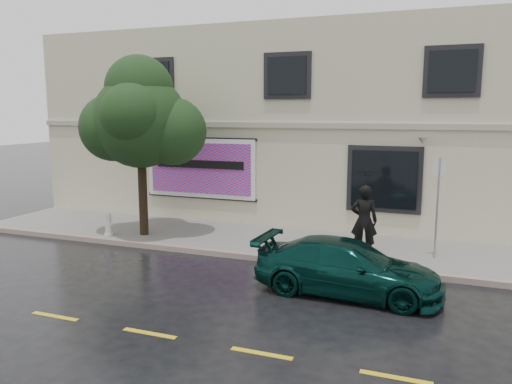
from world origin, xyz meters
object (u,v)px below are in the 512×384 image
(car, at_px, (347,267))
(street_tree, at_px, (140,121))
(pedestrian, at_px, (364,221))
(fire_hydrant, at_px, (108,224))

(car, xyz_separation_m, street_tree, (-6.99, 2.56, 3.14))
(pedestrian, bearing_deg, street_tree, -6.57)
(car, distance_m, street_tree, 8.08)
(street_tree, height_order, fire_hydrant, street_tree)
(street_tree, bearing_deg, fire_hydrant, -154.86)
(car, distance_m, fire_hydrant, 8.27)
(pedestrian, height_order, street_tree, street_tree)
(car, bearing_deg, pedestrian, 3.86)
(pedestrian, distance_m, fire_hydrant, 8.00)
(car, xyz_separation_m, pedestrian, (-0.04, 2.61, 0.52))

